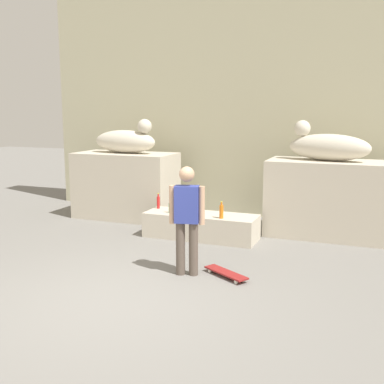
# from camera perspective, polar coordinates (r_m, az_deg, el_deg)

# --- Properties ---
(ground_plane) EXTENTS (40.00, 40.00, 0.00)m
(ground_plane) POSITION_cam_1_polar(r_m,az_deg,el_deg) (6.51, -9.29, -12.77)
(ground_plane) COLOR slate
(facade_wall) EXTENTS (9.59, 0.60, 5.32)m
(facade_wall) POSITION_cam_1_polar(r_m,az_deg,el_deg) (11.40, 5.61, 10.75)
(facade_wall) COLOR #BAB694
(facade_wall) RESTS_ON ground_plane
(pedestal_left) EXTENTS (2.30, 1.13, 1.51)m
(pedestal_left) POSITION_cam_1_polar(r_m,az_deg,el_deg) (11.05, -7.99, 0.79)
(pedestal_left) COLOR beige
(pedestal_left) RESTS_ON ground_plane
(pedestal_right) EXTENTS (2.30, 1.13, 1.51)m
(pedestal_right) POSITION_cam_1_polar(r_m,az_deg,el_deg) (9.70, 15.92, -0.78)
(pedestal_right) COLOR beige
(pedestal_right) RESTS_ON ground_plane
(statue_reclining_left) EXTENTS (1.65, 0.74, 0.78)m
(statue_reclining_left) POSITION_cam_1_polar(r_m,az_deg,el_deg) (10.91, -7.97, 6.17)
(statue_reclining_left) COLOR beige
(statue_reclining_left) RESTS_ON pedestal_left
(statue_reclining_right) EXTENTS (1.68, 0.88, 0.78)m
(statue_reclining_right) POSITION_cam_1_polar(r_m,az_deg,el_deg) (9.58, 16.01, 5.35)
(statue_reclining_right) COLOR beige
(statue_reclining_right) RESTS_ON pedestal_right
(ledge_block) EXTENTS (2.22, 0.74, 0.49)m
(ledge_block) POSITION_cam_1_polar(r_m,az_deg,el_deg) (9.27, 1.08, -4.12)
(ledge_block) COLOR beige
(ledge_block) RESTS_ON ground_plane
(skater) EXTENTS (0.53, 0.28, 1.67)m
(skater) POSITION_cam_1_polar(r_m,az_deg,el_deg) (7.09, -0.62, -2.91)
(skater) COLOR brown
(skater) RESTS_ON ground_plane
(skateboard) EXTENTS (0.79, 0.59, 0.08)m
(skateboard) POSITION_cam_1_polar(r_m,az_deg,el_deg) (7.25, 4.13, -9.72)
(skateboard) COLOR maroon
(skateboard) RESTS_ON ground_plane
(bottle_green) EXTENTS (0.06, 0.06, 0.26)m
(bottle_green) POSITION_cam_1_polar(r_m,az_deg,el_deg) (9.30, -2.64, -1.90)
(bottle_green) COLOR #1E722D
(bottle_green) RESTS_ON ledge_block
(bottle_red) EXTENTS (0.06, 0.06, 0.32)m
(bottle_red) POSITION_cam_1_polar(r_m,az_deg,el_deg) (9.71, -4.09, -1.22)
(bottle_red) COLOR red
(bottle_red) RESTS_ON ledge_block
(bottle_orange) EXTENTS (0.08, 0.08, 0.32)m
(bottle_orange) POSITION_cam_1_polar(r_m,az_deg,el_deg) (8.83, 3.57, -2.34)
(bottle_orange) COLOR orange
(bottle_orange) RESTS_ON ledge_block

